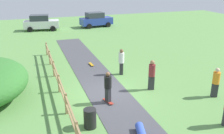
{
  "coord_description": "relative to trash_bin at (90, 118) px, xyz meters",
  "views": [
    {
      "loc": [
        -3.99,
        -12.09,
        6.32
      ],
      "look_at": [
        0.79,
        1.72,
        1.0
      ],
      "focal_mm": 39.81,
      "sensor_mm": 36.0,
      "label": 1
    }
  ],
  "objects": [
    {
      "name": "bystander_orange",
      "position": [
        7.3,
        0.66,
        0.49
      ],
      "size": [
        0.5,
        0.5,
        1.71
      ],
      "color": "#2D2D33",
      "rests_on": "ground_plane"
    },
    {
      "name": "skateboard_loose",
      "position": [
        2.11,
        7.98,
        -0.36
      ],
      "size": [
        0.24,
        0.81,
        0.08
      ],
      "color": "#BF8C19",
      "rests_on": "asphalt_path"
    },
    {
      "name": "ground_plane",
      "position": [
        1.8,
        2.79,
        -0.45
      ],
      "size": [
        60.0,
        60.0,
        0.0
      ],
      "primitive_type": "plane",
      "color": "#60934C"
    },
    {
      "name": "wooden_fence",
      "position": [
        -0.8,
        2.79,
        0.22
      ],
      "size": [
        0.12,
        18.12,
        1.1
      ],
      "color": "#997A51",
      "rests_on": "ground_plane"
    },
    {
      "name": "bystander_maroon",
      "position": [
        4.4,
        2.65,
        0.57
      ],
      "size": [
        0.41,
        0.41,
        1.83
      ],
      "color": "#2D2D33",
      "rests_on": "ground_plane"
    },
    {
      "name": "trash_bin",
      "position": [
        0.0,
        0.0,
        0.0
      ],
      "size": [
        0.56,
        0.56,
        0.9
      ],
      "primitive_type": "cylinder",
      "color": "black",
      "rests_on": "ground_plane"
    },
    {
      "name": "parked_car_blue",
      "position": [
        6.62,
        22.74,
        0.51
      ],
      "size": [
        4.37,
        2.39,
        1.92
      ],
      "color": "#283D99",
      "rests_on": "ground_plane"
    },
    {
      "name": "asphalt_path",
      "position": [
        1.8,
        2.79,
        -0.44
      ],
      "size": [
        2.4,
        28.0,
        0.02
      ],
      "primitive_type": "cube",
      "color": "#47474C",
      "rests_on": "ground_plane"
    },
    {
      "name": "parked_car_white",
      "position": [
        -0.45,
        22.75,
        0.51
      ],
      "size": [
        4.39,
        2.43,
        1.92
      ],
      "color": "silver",
      "rests_on": "ground_plane"
    },
    {
      "name": "bystander_white",
      "position": [
        3.61,
        5.53,
        0.54
      ],
      "size": [
        0.45,
        0.45,
        1.79
      ],
      "color": "#2D2D33",
      "rests_on": "ground_plane"
    },
    {
      "name": "skater_riding",
      "position": [
        1.47,
        1.91,
        0.53
      ],
      "size": [
        0.46,
        0.82,
        1.74
      ],
      "color": "#B23326",
      "rests_on": "asphalt_path"
    }
  ]
}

